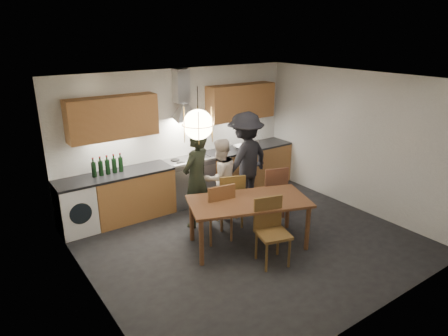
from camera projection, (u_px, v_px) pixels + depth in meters
ground at (250, 241)px, 6.55m from camera, size 5.00×5.00×0.00m
room_shell at (252, 140)px, 5.99m from camera, size 5.02×4.52×2.61m
counter_run at (190, 180)px, 7.92m from camera, size 5.00×0.62×0.90m
range_stove at (189, 181)px, 7.90m from camera, size 0.90×0.60×0.92m
wall_fixtures at (183, 108)px, 7.53m from camera, size 4.30×0.54×1.10m
pendant_lamp at (198, 125)px, 5.24m from camera, size 0.43×0.43×0.70m
dining_table at (249, 205)px, 6.21m from camera, size 2.05×1.50×0.78m
chair_back_left at (219, 209)px, 6.35m from camera, size 0.52×0.52×1.01m
chair_back_mid at (231, 197)px, 6.85m from camera, size 0.57×0.57×0.98m
chair_back_right at (273, 189)px, 7.20m from camera, size 0.55×0.55×0.98m
chair_front at (271, 226)px, 5.83m from camera, size 0.55×0.55×0.98m
person_left at (196, 179)px, 6.83m from camera, size 0.74×0.63×1.71m
person_mid at (220, 178)px, 7.25m from camera, size 0.73×0.58×1.46m
person_right at (245, 160)px, 7.59m from camera, size 1.33×0.95×1.85m
mixing_bowl at (241, 147)px, 8.39m from camera, size 0.31×0.31×0.08m
stock_pot at (254, 143)px, 8.59m from camera, size 0.27×0.27×0.15m
wine_bottles at (107, 165)px, 6.89m from camera, size 0.56×0.08×0.34m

